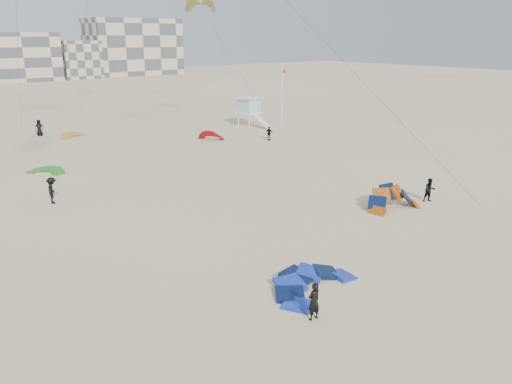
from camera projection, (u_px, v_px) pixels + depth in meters
ground at (331, 300)px, 21.87m from camera, size 320.00×320.00×0.00m
kite_ground_blue at (313, 287)px, 22.95m from camera, size 5.17×5.35×1.68m
kite_ground_orange at (393, 209)px, 33.37m from camera, size 4.36×4.32×3.88m
kite_ground_green at (47, 172)px, 42.33m from camera, size 4.37×4.34×0.97m
kite_ground_red_far at (211, 140)px, 55.84m from camera, size 4.08×4.05×2.96m
kite_ground_yellow at (74, 137)px, 57.20m from camera, size 4.15×4.27×1.54m
kitesurfer_main at (314, 301)px, 20.13m from camera, size 0.60×0.39×1.64m
kitesurfer_b at (430, 190)px, 34.65m from camera, size 1.00×0.92×1.67m
kitesurfer_c at (52, 190)px, 34.25m from camera, size 1.03×1.35×1.85m
kitesurfer_d at (269, 133)px, 55.18m from camera, size 0.69×1.00×1.58m
kitesurfer_e at (39, 128)px, 57.65m from camera, size 0.98×0.69×1.88m
kitesurfer_f at (241, 103)px, 80.40m from camera, size 1.18×1.51×1.60m
kite_fly_olive at (201, 5)px, 58.96m from camera, size 4.44×14.49×14.87m
lifeguard_tower_near at (250, 112)px, 63.55m from camera, size 2.97×5.26×3.70m
flagpole at (282, 96)px, 62.61m from camera, size 0.60×0.09×7.36m
condo_east at (133, 47)px, 148.69m from camera, size 26.00×14.00×16.00m
condo_fill_right at (79, 59)px, 136.16m from camera, size 10.00×10.00×10.00m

